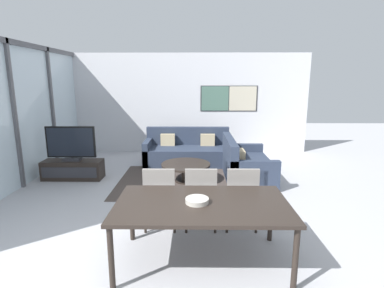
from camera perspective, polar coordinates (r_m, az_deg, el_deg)
The scene contains 13 objects.
wall_back at distance 8.61m, azimuth -1.56°, elevation 7.71°, with size 7.11×0.09×2.80m.
window_wall_left at distance 6.54m, azimuth -31.02°, elevation 5.75°, with size 0.07×6.04×2.80m.
area_rug at distance 6.27m, azimuth -1.16°, elevation -7.07°, with size 2.78×2.18×0.01m.
tv_console at distance 6.85m, azimuth -21.71°, elevation -4.56°, with size 1.24×0.42×0.40m.
television at distance 6.72m, azimuth -22.08°, elevation 0.02°, with size 1.03×0.20×0.73m.
sofa_main at distance 7.57m, azimuth -0.84°, elevation -1.53°, with size 2.12×0.93×0.87m.
sofa_side at distance 6.43m, azimuth 9.79°, elevation -4.18°, with size 0.93×1.63×0.87m.
coffee_table at distance 6.18m, azimuth -1.18°, elevation -4.59°, with size 1.01×1.01×0.38m.
dining_table at distance 3.41m, azimuth 1.93°, elevation -11.97°, with size 1.92×1.09×0.73m.
dining_chair_left at distance 4.22m, azimuth -6.07°, elevation -9.64°, with size 0.46×0.46×0.92m.
dining_chair_centre at distance 4.20m, azimuth 1.67°, elevation -9.70°, with size 0.46×0.46×0.92m.
dining_chair_right at distance 4.25m, azimuth 9.35°, elevation -9.57°, with size 0.46×0.46×0.92m.
fruit_bowl at distance 3.36m, azimuth 0.97°, elevation -10.65°, with size 0.26×0.26×0.05m.
Camera 1 is at (0.36, -2.53, 2.06)m, focal length 28.00 mm.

